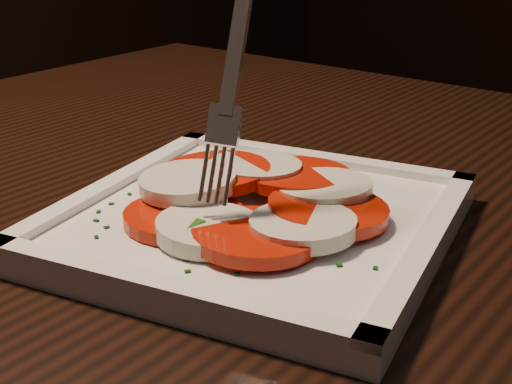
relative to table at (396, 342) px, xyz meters
The scene contains 4 objects.
table is the anchor object (origin of this frame).
plate 0.15m from the table, 130.27° to the right, with size 0.24×0.24×0.01m, color white.
caprese_salad 0.16m from the table, 130.29° to the right, with size 0.19×0.20×0.02m.
fork 0.25m from the table, 134.16° to the right, with size 0.03×0.07×0.18m, color white, non-canonical shape.
Camera 1 is at (0.00, -0.65, 0.95)m, focal length 50.00 mm.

